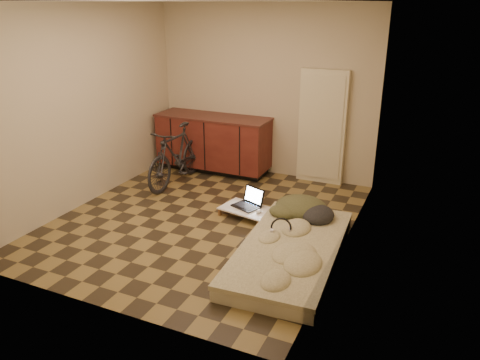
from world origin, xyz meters
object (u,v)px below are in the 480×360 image
at_px(bicycle, 176,152).
at_px(futon, 291,251).
at_px(lap_desk, 247,209).
at_px(laptop, 249,202).

bearing_deg(bicycle, futon, -30.93).
height_order(lap_desk, laptop, laptop).
bearing_deg(laptop, futon, -23.30).
bearing_deg(lap_desk, futon, -31.89).
bearing_deg(bicycle, lap_desk, -22.93).
bearing_deg(futon, laptop, 131.51).
xyz_separation_m(futon, lap_desk, (-0.85, 0.79, 0.01)).
bearing_deg(laptop, bicycle, -179.59).
bearing_deg(bicycle, laptop, -20.38).
xyz_separation_m(bicycle, futon, (2.28, -1.43, -0.40)).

